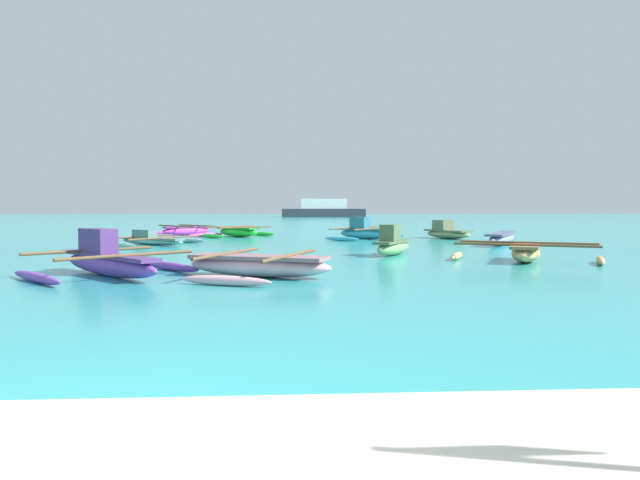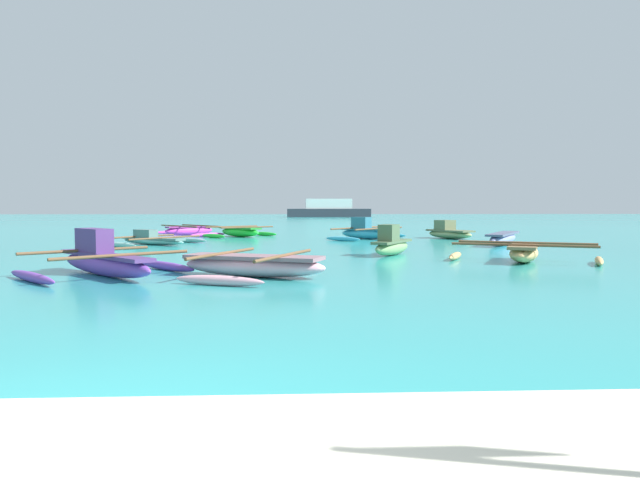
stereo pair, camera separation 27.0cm
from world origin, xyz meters
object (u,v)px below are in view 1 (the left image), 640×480
(moored_boat_0, at_px, (259,265))
(moored_boat_2, at_px, (502,238))
(moored_boat_7, at_px, (187,231))
(moored_boat_9, at_px, (365,232))
(moored_boat_3, at_px, (447,232))
(distant_ferry, at_px, (323,210))
(moored_boat_4, at_px, (526,253))
(moored_boat_1, at_px, (107,261))
(moored_boat_5, at_px, (238,232))
(moored_boat_6, at_px, (151,240))
(moored_boat_8, at_px, (393,244))

(moored_boat_0, height_order, moored_boat_2, moored_boat_0)
(moored_boat_7, xyz_separation_m, moored_boat_9, (9.08, -4.10, 0.09))
(moored_boat_3, height_order, distant_ferry, distant_ferry)
(moored_boat_7, bearing_deg, moored_boat_4, -90.68)
(moored_boat_1, bearing_deg, moored_boat_5, 132.52)
(moored_boat_2, xyz_separation_m, moored_boat_4, (-2.03, -7.00, -0.02))
(moored_boat_2, relative_size, moored_boat_5, 1.03)
(moored_boat_4, height_order, moored_boat_6, moored_boat_6)
(moored_boat_4, bearing_deg, moored_boat_9, 40.14)
(moored_boat_4, relative_size, moored_boat_5, 1.11)
(moored_boat_7, distance_m, moored_boat_8, 15.82)
(moored_boat_3, distance_m, moored_boat_6, 13.67)
(moored_boat_0, height_order, moored_boat_6, moored_boat_6)
(moored_boat_3, bearing_deg, moored_boat_9, -116.59)
(moored_boat_3, xyz_separation_m, moored_boat_6, (-13.14, -3.77, -0.12))
(moored_boat_3, xyz_separation_m, distant_ferry, (-2.09, 59.44, 0.82))
(moored_boat_1, bearing_deg, moored_boat_3, 98.28)
(moored_boat_6, bearing_deg, moored_boat_8, 4.54)
(moored_boat_0, height_order, moored_boat_5, moored_boat_5)
(moored_boat_5, bearing_deg, moored_boat_6, -67.48)
(moored_boat_5, xyz_separation_m, moored_boat_7, (-2.88, 1.78, -0.00))
(moored_boat_3, distance_m, moored_boat_7, 13.65)
(moored_boat_3, relative_size, moored_boat_4, 0.66)
(moored_boat_2, distance_m, moored_boat_7, 16.40)
(moored_boat_0, relative_size, moored_boat_6, 0.83)
(moored_boat_7, bearing_deg, moored_boat_6, -128.83)
(moored_boat_4, bearing_deg, moored_boat_1, 129.95)
(moored_boat_5, height_order, moored_boat_6, moored_boat_6)
(moored_boat_0, xyz_separation_m, moored_boat_8, (3.94, 5.36, 0.09))
(moored_boat_0, relative_size, moored_boat_3, 1.31)
(moored_boat_4, bearing_deg, moored_boat_0, 138.73)
(moored_boat_0, bearing_deg, distant_ferry, 106.92)
(moored_boat_2, bearing_deg, moored_boat_1, 157.83)
(moored_boat_3, bearing_deg, moored_boat_8, -53.50)
(moored_boat_2, xyz_separation_m, moored_boat_7, (-13.98, 8.56, -0.02))
(moored_boat_8, bearing_deg, moored_boat_4, -95.79)
(moored_boat_5, distance_m, moored_boat_6, 6.68)
(moored_boat_1, relative_size, moored_boat_6, 0.90)
(moored_boat_7, bearing_deg, moored_boat_0, -113.88)
(moored_boat_0, relative_size, distant_ferry, 0.29)
(moored_boat_1, xyz_separation_m, moored_boat_5, (1.48, 16.40, -0.08))
(moored_boat_0, distance_m, moored_boat_7, 19.18)
(moored_boat_4, xyz_separation_m, moored_boat_7, (-11.95, 15.56, -0.00))
(moored_boat_2, xyz_separation_m, distant_ferry, (-3.02, 64.01, 0.86))
(moored_boat_3, bearing_deg, distant_ferry, 153.82)
(moored_boat_5, relative_size, distant_ferry, 0.31)
(moored_boat_1, xyz_separation_m, moored_boat_7, (-1.40, 18.18, -0.08))
(moored_boat_2, height_order, moored_boat_3, moored_boat_3)
(moored_boat_8, bearing_deg, moored_boat_6, 87.93)
(moored_boat_3, relative_size, distant_ferry, 0.22)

